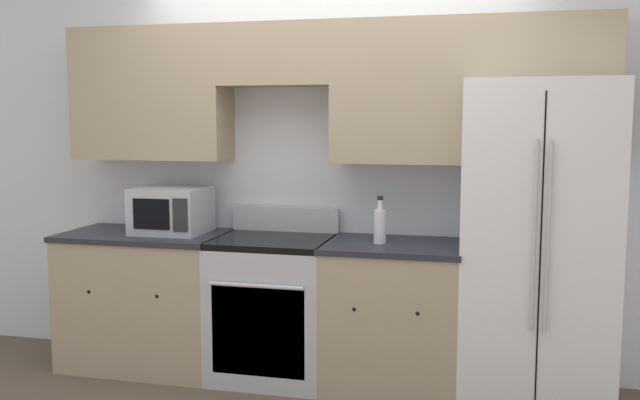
{
  "coord_description": "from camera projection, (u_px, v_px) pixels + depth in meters",
  "views": [
    {
      "loc": [
        1.05,
        -3.9,
        1.66
      ],
      "look_at": [
        0.0,
        0.31,
        1.15
      ],
      "focal_mm": 40.0,
      "sensor_mm": 36.0,
      "label": 1
    }
  ],
  "objects": [
    {
      "name": "refrigerator",
      "position": [
        537.0,
        241.0,
        4.16
      ],
      "size": [
        0.85,
        0.81,
        1.87
      ],
      "color": "white",
      "rests_on": "ground_plane"
    },
    {
      "name": "ground_plane",
      "position": [
        307.0,
        399.0,
        4.21
      ],
      "size": [
        12.0,
        12.0,
        0.0
      ],
      "primitive_type": "plane",
      "color": "brown"
    },
    {
      "name": "oven_range",
      "position": [
        273.0,
        307.0,
        4.52
      ],
      "size": [
        0.73,
        0.65,
        1.06
      ],
      "color": "#B7B7BC",
      "rests_on": "ground_plane"
    },
    {
      "name": "lower_cabinets_right",
      "position": [
        393.0,
        316.0,
        4.34
      ],
      "size": [
        0.83,
        0.64,
        0.9
      ],
      "color": "tan",
      "rests_on": "ground_plane"
    },
    {
      "name": "lower_cabinets_left",
      "position": [
        147.0,
        299.0,
        4.74
      ],
      "size": [
        1.06,
        0.64,
        0.9
      ],
      "color": "tan",
      "rests_on": "ground_plane"
    },
    {
      "name": "wall_back",
      "position": [
        333.0,
        139.0,
        4.58
      ],
      "size": [
        8.0,
        0.39,
        2.6
      ],
      "color": "silver",
      "rests_on": "ground_plane"
    },
    {
      "name": "microwave",
      "position": [
        172.0,
        210.0,
        4.67
      ],
      "size": [
        0.45,
        0.42,
        0.3
      ],
      "color": "#B7B7BC",
      "rests_on": "lower_cabinets_left"
    },
    {
      "name": "bottle",
      "position": [
        380.0,
        225.0,
        4.28
      ],
      "size": [
        0.08,
        0.08,
        0.29
      ],
      "color": "silver",
      "rests_on": "lower_cabinets_right"
    }
  ]
}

